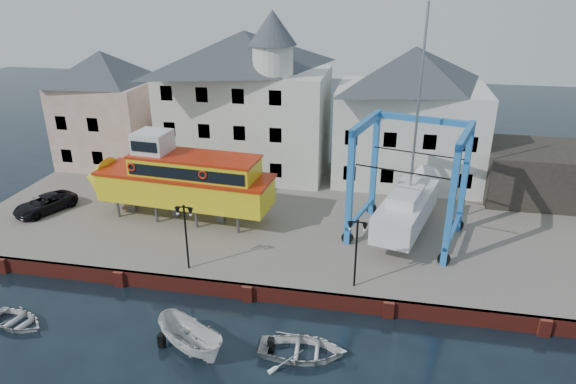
# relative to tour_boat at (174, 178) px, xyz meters

# --- Properties ---
(ground) EXTENTS (140.00, 140.00, 0.00)m
(ground) POSITION_rel_tour_boat_xyz_m (7.52, -7.88, -3.99)
(ground) COLOR black
(ground) RESTS_ON ground
(hardstanding) EXTENTS (44.00, 22.00, 1.00)m
(hardstanding) POSITION_rel_tour_boat_xyz_m (7.52, 3.12, -3.49)
(hardstanding) COLOR #5E5A52
(hardstanding) RESTS_ON ground
(quay_wall) EXTENTS (44.00, 0.47, 1.00)m
(quay_wall) POSITION_rel_tour_boat_xyz_m (7.52, -7.77, -3.49)
(quay_wall) COLOR maroon
(quay_wall) RESTS_ON ground
(building_pink) EXTENTS (8.00, 7.00, 10.30)m
(building_pink) POSITION_rel_tour_boat_xyz_m (-10.48, 10.12, 2.16)
(building_pink) COLOR tan
(building_pink) RESTS_ON hardstanding
(building_white_main) EXTENTS (14.00, 8.30, 14.00)m
(building_white_main) POSITION_rel_tour_boat_xyz_m (2.65, 10.52, 3.35)
(building_white_main) COLOR white
(building_white_main) RESTS_ON hardstanding
(building_white_right) EXTENTS (12.00, 8.00, 11.20)m
(building_white_right) POSITION_rel_tour_boat_xyz_m (16.52, 11.12, 2.61)
(building_white_right) COLOR white
(building_white_right) RESTS_ON hardstanding
(shed_dark) EXTENTS (8.00, 7.00, 4.00)m
(shed_dark) POSITION_rel_tour_boat_xyz_m (26.52, 9.12, -0.99)
(shed_dark) COLOR black
(shed_dark) RESTS_ON hardstanding
(lamp_post_left) EXTENTS (1.12, 0.32, 4.20)m
(lamp_post_left) POSITION_rel_tour_boat_xyz_m (3.52, -6.68, 0.18)
(lamp_post_left) COLOR black
(lamp_post_left) RESTS_ON hardstanding
(lamp_post_right) EXTENTS (1.12, 0.32, 4.20)m
(lamp_post_right) POSITION_rel_tour_boat_xyz_m (13.52, -6.68, 0.18)
(lamp_post_right) COLOR black
(lamp_post_right) RESTS_ON hardstanding
(tour_boat) EXTENTS (14.81, 4.67, 6.34)m
(tour_boat) POSITION_rel_tour_boat_xyz_m (0.00, 0.00, 0.00)
(tour_boat) COLOR #59595E
(tour_boat) RESTS_ON hardstanding
(travel_lift) EXTENTS (8.19, 10.27, 15.04)m
(travel_lift) POSITION_rel_tour_boat_xyz_m (16.60, 0.88, -0.49)
(travel_lift) COLOR #1E62A2
(travel_lift) RESTS_ON hardstanding
(van) EXTENTS (3.79, 5.03, 1.27)m
(van) POSITION_rel_tour_boat_xyz_m (-9.97, -1.12, -2.36)
(van) COLOR black
(van) RESTS_ON hardstanding
(motorboat_a) EXTENTS (4.75, 3.82, 1.75)m
(motorboat_a) POSITION_rel_tour_boat_xyz_m (5.91, -12.60, -3.99)
(motorboat_a) COLOR silver
(motorboat_a) RESTS_ON ground
(motorboat_b) EXTENTS (4.62, 3.45, 0.91)m
(motorboat_b) POSITION_rel_tour_boat_xyz_m (11.41, -11.86, -3.99)
(motorboat_b) COLOR silver
(motorboat_b) RESTS_ON ground
(motorboat_d) EXTENTS (3.91, 3.21, 0.71)m
(motorboat_d) POSITION_rel_tour_boat_xyz_m (-4.11, -12.45, -3.99)
(motorboat_d) COLOR silver
(motorboat_d) RESTS_ON ground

